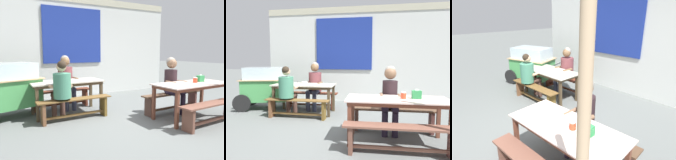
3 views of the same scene
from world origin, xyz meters
TOP-DOWN VIEW (x-y plane):
  - ground_plane at (0.00, 0.00)m, footprint 40.00×40.00m
  - backdrop_wall at (-0.02, 2.98)m, footprint 6.01×0.23m
  - dining_table_far at (-1.14, 1.20)m, footprint 1.58×0.74m
  - dining_table_near at (1.06, -0.36)m, footprint 1.71×0.81m
  - bench_far_back at (-1.15, 1.73)m, footprint 1.52×0.33m
  - bench_far_front at (-1.13, 0.67)m, footprint 1.54×0.29m
  - bench_near_back at (1.04, 0.17)m, footprint 1.65×0.32m
  - bench_near_front at (1.08, -0.88)m, footprint 1.67×0.35m
  - food_cart at (-2.36, 1.49)m, footprint 1.81×1.26m
  - person_center_facing at (-1.02, 1.67)m, footprint 0.46×0.59m
  - person_left_back_turned at (-1.40, 0.73)m, footprint 0.46×0.54m
  - person_right_near_table at (0.96, 0.10)m, footprint 0.39×0.50m
  - tissue_box at (1.38, -0.29)m, footprint 0.15×0.10m
  - condiment_jar at (1.16, -0.34)m, footprint 0.09×0.09m
  - soup_bowl at (-1.17, 1.29)m, footprint 0.16×0.16m

SIDE VIEW (x-z plane):
  - ground_plane at x=0.00m, z-range 0.00..0.00m
  - bench_far_front at x=-1.13m, z-range 0.07..0.51m
  - bench_far_back at x=-1.15m, z-range 0.08..0.52m
  - bench_near_back at x=1.04m, z-range 0.08..0.52m
  - bench_near_front at x=1.08m, z-range 0.08..0.53m
  - food_cart at x=-2.36m, z-range 0.09..1.24m
  - dining_table_far at x=-1.14m, z-range 0.29..1.04m
  - dining_table_near at x=1.06m, z-range 0.30..1.04m
  - person_left_back_turned at x=-1.40m, z-range 0.08..1.31m
  - person_right_near_table at x=0.96m, z-range 0.10..1.37m
  - person_center_facing at x=-1.02m, z-range 0.10..1.40m
  - soup_bowl at x=-1.17m, z-range 0.75..0.80m
  - condiment_jar at x=1.16m, z-range 0.74..0.86m
  - tissue_box at x=1.38m, z-range 0.74..0.89m
  - backdrop_wall at x=-0.02m, z-range 0.07..3.10m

